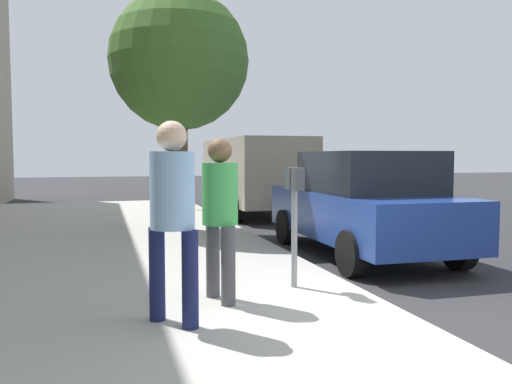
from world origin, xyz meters
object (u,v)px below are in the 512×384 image
at_px(pedestrian_at_meter, 220,206).
at_px(parked_sedan_near, 363,203).
at_px(parking_meter, 295,201).
at_px(parked_van_far, 254,171).
at_px(pedestrian_bystander, 172,204).
at_px(street_tree, 179,62).
at_px(traffic_signal, 181,126).

distance_m(pedestrian_at_meter, parked_sedan_near, 3.97).
height_order(pedestrian_at_meter, parked_sedan_near, pedestrian_at_meter).
distance_m(parking_meter, pedestrian_at_meter, 1.02).
height_order(parking_meter, parked_van_far, parked_van_far).
relative_size(pedestrian_at_meter, parked_sedan_near, 0.39).
relative_size(pedestrian_bystander, parked_van_far, 0.36).
relative_size(parked_sedan_near, street_tree, 0.90).
xyz_separation_m(parked_van_far, street_tree, (-3.52, 2.65, 2.39)).
relative_size(pedestrian_bystander, street_tree, 0.38).
height_order(pedestrian_bystander, street_tree, street_tree).
bearing_deg(parked_van_far, pedestrian_bystander, 159.53).
bearing_deg(traffic_signal, pedestrian_at_meter, 173.83).
xyz_separation_m(pedestrian_bystander, street_tree, (6.19, -0.98, 2.38)).
bearing_deg(pedestrian_at_meter, traffic_signal, 70.88).
relative_size(parking_meter, street_tree, 0.28).
xyz_separation_m(pedestrian_at_meter, pedestrian_bystander, (-0.63, 0.58, 0.10)).
relative_size(pedestrian_at_meter, street_tree, 0.35).
bearing_deg(pedestrian_at_meter, parking_meter, 5.99).
height_order(parked_van_far, traffic_signal, traffic_signal).
height_order(parking_meter, street_tree, street_tree).
relative_size(pedestrian_at_meter, parked_van_far, 0.33).
distance_m(pedestrian_bystander, parked_sedan_near, 4.82).
distance_m(pedestrian_bystander, street_tree, 6.70).
bearing_deg(pedestrian_bystander, pedestrian_at_meter, 7.24).
bearing_deg(parked_sedan_near, pedestrian_bystander, 131.05).
xyz_separation_m(parking_meter, parked_van_far, (8.75, -2.08, 0.09)).
relative_size(pedestrian_bystander, parked_sedan_near, 0.42).
xyz_separation_m(parking_meter, parked_sedan_near, (2.20, -2.08, -0.27)).
height_order(pedestrian_bystander, parked_van_far, parked_van_far).
xyz_separation_m(pedestrian_at_meter, parked_van_far, (9.08, -3.04, 0.09)).
height_order(parking_meter, traffic_signal, traffic_signal).
relative_size(parked_sedan_near, traffic_signal, 1.23).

